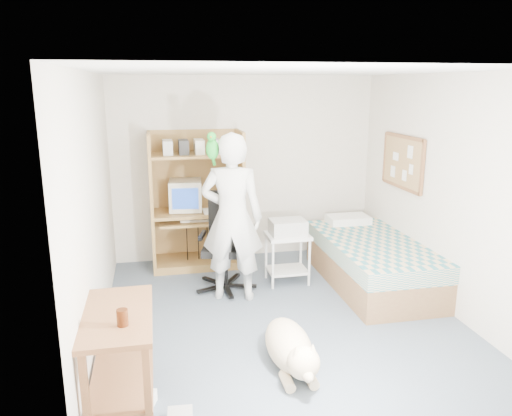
# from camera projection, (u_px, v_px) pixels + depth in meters

# --- Properties ---
(floor) EXTENTS (4.00, 4.00, 0.00)m
(floor) POSITION_uv_depth(u_px,v_px,m) (280.00, 315.00, 5.28)
(floor) COLOR #495663
(floor) RESTS_ON ground
(wall_back) EXTENTS (3.60, 0.02, 2.50)m
(wall_back) POSITION_uv_depth(u_px,v_px,m) (245.00, 169.00, 6.88)
(wall_back) COLOR beige
(wall_back) RESTS_ON floor
(wall_right) EXTENTS (0.02, 4.00, 2.50)m
(wall_right) POSITION_uv_depth(u_px,v_px,m) (444.00, 193.00, 5.34)
(wall_right) COLOR beige
(wall_right) RESTS_ON floor
(wall_left) EXTENTS (0.02, 4.00, 2.50)m
(wall_left) POSITION_uv_depth(u_px,v_px,m) (94.00, 210.00, 4.62)
(wall_left) COLOR beige
(wall_left) RESTS_ON floor
(ceiling) EXTENTS (3.60, 4.00, 0.02)m
(ceiling) POSITION_uv_depth(u_px,v_px,m) (283.00, 71.00, 4.68)
(ceiling) COLOR white
(ceiling) RESTS_ON wall_back
(computer_hutch) EXTENTS (1.20, 0.63, 1.80)m
(computer_hutch) POSITION_uv_depth(u_px,v_px,m) (197.00, 206.00, 6.60)
(computer_hutch) COLOR olive
(computer_hutch) RESTS_ON floor
(bed) EXTENTS (1.02, 2.02, 0.66)m
(bed) POSITION_uv_depth(u_px,v_px,m) (371.00, 262.00, 6.06)
(bed) COLOR brown
(bed) RESTS_ON floor
(side_desk) EXTENTS (0.50, 1.00, 0.75)m
(side_desk) POSITION_uv_depth(u_px,v_px,m) (120.00, 345.00, 3.72)
(side_desk) COLOR brown
(side_desk) RESTS_ON floor
(corkboard) EXTENTS (0.04, 0.94, 0.66)m
(corkboard) POSITION_uv_depth(u_px,v_px,m) (403.00, 162.00, 6.14)
(corkboard) COLOR #996E44
(corkboard) RESTS_ON wall_right
(office_chair) EXTENTS (0.64, 0.65, 1.14)m
(office_chair) POSITION_uv_depth(u_px,v_px,m) (226.00, 255.00, 5.94)
(office_chair) COLOR black
(office_chair) RESTS_ON floor
(person) EXTENTS (0.79, 0.62, 1.89)m
(person) POSITION_uv_depth(u_px,v_px,m) (232.00, 218.00, 5.52)
(person) COLOR silver
(person) RESTS_ON floor
(parrot) EXTENTS (0.14, 0.24, 0.38)m
(parrot) POSITION_uv_depth(u_px,v_px,m) (212.00, 147.00, 5.31)
(parrot) COLOR #138621
(parrot) RESTS_ON person
(dog) EXTENTS (0.38, 1.17, 0.44)m
(dog) POSITION_uv_depth(u_px,v_px,m) (291.00, 347.00, 4.27)
(dog) COLOR #D0B68C
(dog) RESTS_ON floor
(printer_cart) EXTENTS (0.52, 0.41, 0.62)m
(printer_cart) POSITION_uv_depth(u_px,v_px,m) (287.00, 250.00, 6.09)
(printer_cart) COLOR white
(printer_cart) RESTS_ON floor
(printer) EXTENTS (0.42, 0.32, 0.18)m
(printer) POSITION_uv_depth(u_px,v_px,m) (288.00, 227.00, 6.02)
(printer) COLOR #B0B1AC
(printer) RESTS_ON printer_cart
(crt_monitor) EXTENTS (0.45, 0.48, 0.40)m
(crt_monitor) POSITION_uv_depth(u_px,v_px,m) (186.00, 195.00, 6.54)
(crt_monitor) COLOR beige
(crt_monitor) RESTS_ON computer_hutch
(keyboard) EXTENTS (0.46, 0.18, 0.03)m
(keyboard) POSITION_uv_depth(u_px,v_px,m) (198.00, 220.00, 6.48)
(keyboard) COLOR beige
(keyboard) RESTS_ON computer_hutch
(pencil_cup) EXTENTS (0.08, 0.08, 0.12)m
(pencil_cup) POSITION_uv_depth(u_px,v_px,m) (225.00, 206.00, 6.58)
(pencil_cup) COLOR yellow
(pencil_cup) RESTS_ON computer_hutch
(drink_glass) EXTENTS (0.08, 0.08, 0.12)m
(drink_glass) POSITION_uv_depth(u_px,v_px,m) (122.00, 318.00, 3.46)
(drink_glass) COLOR #3C1A09
(drink_glass) RESTS_ON side_desk
(floor_box_a) EXTENTS (0.30, 0.27, 0.10)m
(floor_box_a) POSITION_uv_depth(u_px,v_px,m) (137.00, 401.00, 3.78)
(floor_box_a) COLOR white
(floor_box_a) RESTS_ON floor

